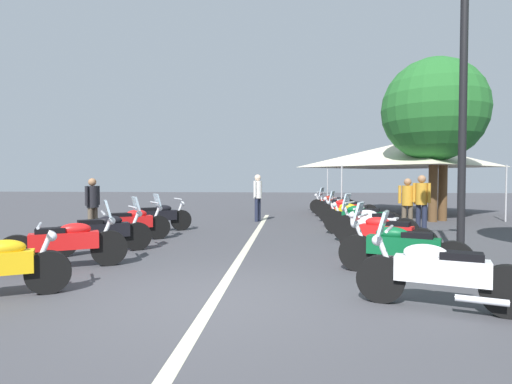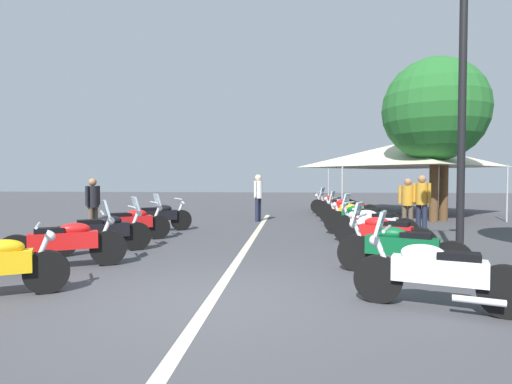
# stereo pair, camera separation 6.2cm
# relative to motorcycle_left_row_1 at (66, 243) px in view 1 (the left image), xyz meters

# --- Properties ---
(ground_plane) EXTENTS (80.00, 80.00, 0.00)m
(ground_plane) POSITION_rel_motorcycle_left_row_1_xyz_m (-1.65, -2.96, -0.47)
(ground_plane) COLOR #424247
(lane_centre_stripe) EXTENTS (16.86, 0.16, 0.01)m
(lane_centre_stripe) POSITION_rel_motorcycle_left_row_1_xyz_m (2.40, -2.96, -0.47)
(lane_centre_stripe) COLOR beige
(lane_centre_stripe) RESTS_ON ground_plane
(motorcycle_left_row_1) EXTENTS (1.18, 1.94, 1.22)m
(motorcycle_left_row_1) POSITION_rel_motorcycle_left_row_1_xyz_m (0.00, 0.00, 0.00)
(motorcycle_left_row_1) COLOR black
(motorcycle_left_row_1) RESTS_ON ground_plane
(motorcycle_left_row_2) EXTENTS (1.37, 1.83, 1.20)m
(motorcycle_left_row_2) POSITION_rel_motorcycle_left_row_1_xyz_m (1.52, 0.05, -0.01)
(motorcycle_left_row_2) COLOR black
(motorcycle_left_row_2) RESTS_ON ground_plane
(motorcycle_left_row_3) EXTENTS (1.34, 1.80, 1.20)m
(motorcycle_left_row_3) POSITION_rel_motorcycle_left_row_1_xyz_m (3.21, 0.11, -0.01)
(motorcycle_left_row_3) COLOR black
(motorcycle_left_row_3) RESTS_ON ground_plane
(motorcycle_left_row_4) EXTENTS (1.34, 1.82, 1.00)m
(motorcycle_left_row_4) POSITION_rel_motorcycle_left_row_1_xyz_m (5.01, -0.01, -0.02)
(motorcycle_left_row_4) COLOR black
(motorcycle_left_row_4) RESTS_ON ground_plane
(motorcycle_right_row_0) EXTENTS (0.95, 1.97, 1.20)m
(motorcycle_right_row_0) POSITION_rel_motorcycle_left_row_1_xyz_m (-1.75, -5.78, -0.01)
(motorcycle_right_row_0) COLOR black
(motorcycle_right_row_0) RESTS_ON ground_plane
(motorcycle_right_row_1) EXTENTS (1.03, 2.03, 1.21)m
(motorcycle_right_row_1) POSITION_rel_motorcycle_left_row_1_xyz_m (0.00, -5.80, -0.01)
(motorcycle_right_row_1) COLOR black
(motorcycle_right_row_1) RESTS_ON ground_plane
(motorcycle_right_row_2) EXTENTS (1.10, 1.84, 1.00)m
(motorcycle_right_row_2) POSITION_rel_motorcycle_left_row_1_xyz_m (1.67, -5.92, -0.02)
(motorcycle_right_row_2) COLOR black
(motorcycle_right_row_2) RESTS_ON ground_plane
(motorcycle_right_row_3) EXTENTS (1.15, 1.95, 1.23)m
(motorcycle_right_row_3) POSITION_rel_motorcycle_left_row_1_xyz_m (3.33, -6.00, 0.01)
(motorcycle_right_row_3) COLOR black
(motorcycle_right_row_3) RESTS_ON ground_plane
(motorcycle_right_row_4) EXTENTS (0.91, 2.12, 1.02)m
(motorcycle_right_row_4) POSITION_rel_motorcycle_left_row_1_xyz_m (4.83, -5.99, -0.00)
(motorcycle_right_row_4) COLOR black
(motorcycle_right_row_4) RESTS_ON ground_plane
(motorcycle_right_row_5) EXTENTS (0.95, 1.96, 1.19)m
(motorcycle_right_row_5) POSITION_rel_motorcycle_left_row_1_xyz_m (6.51, -5.95, -0.01)
(motorcycle_right_row_5) COLOR black
(motorcycle_right_row_5) RESTS_ON ground_plane
(motorcycle_right_row_6) EXTENTS (0.89, 2.16, 1.01)m
(motorcycle_right_row_6) POSITION_rel_motorcycle_left_row_1_xyz_m (8.26, -6.03, -0.00)
(motorcycle_right_row_6) COLOR black
(motorcycle_right_row_6) RESTS_ON ground_plane
(motorcycle_right_row_7) EXTENTS (1.05, 2.06, 1.22)m
(motorcycle_right_row_7) POSITION_rel_motorcycle_left_row_1_xyz_m (10.07, -5.92, 0.01)
(motorcycle_right_row_7) COLOR black
(motorcycle_right_row_7) RESTS_ON ground_plane
(motorcycle_right_row_8) EXTENTS (0.91, 2.10, 1.00)m
(motorcycle_right_row_8) POSITION_rel_motorcycle_left_row_1_xyz_m (11.76, -5.88, -0.01)
(motorcycle_right_row_8) COLOR black
(motorcycle_right_row_8) RESTS_ON ground_plane
(street_lamp_twin_globe) EXTENTS (0.32, 1.22, 5.33)m
(street_lamp_twin_globe) POSITION_rel_motorcycle_left_row_1_xyz_m (1.00, -7.15, 3.13)
(street_lamp_twin_globe) COLOR black
(street_lamp_twin_globe) RESTS_ON ground_plane
(bystander_0) EXTENTS (0.37, 0.43, 1.70)m
(bystander_0) POSITION_rel_motorcycle_left_row_1_xyz_m (5.31, -7.77, 0.53)
(bystander_0) COLOR #1E2338
(bystander_0) RESTS_ON ground_plane
(bystander_2) EXTENTS (0.49, 0.32, 1.75)m
(bystander_2) POSITION_rel_motorcycle_left_row_1_xyz_m (8.23, -2.75, 0.56)
(bystander_2) COLOR #1E2338
(bystander_2) RESTS_ON ground_plane
(bystander_3) EXTENTS (0.32, 0.51, 1.61)m
(bystander_3) POSITION_rel_motorcycle_left_row_1_xyz_m (5.59, -7.45, 0.47)
(bystander_3) COLOR brown
(bystander_3) RESTS_ON ground_plane
(bystander_4) EXTENTS (0.51, 0.32, 1.61)m
(bystander_4) POSITION_rel_motorcycle_left_row_1_xyz_m (4.02, 1.52, 0.47)
(bystander_4) COLOR brown
(bystander_4) RESTS_ON ground_plane
(roadside_tree_1) EXTENTS (3.76, 3.76, 6.00)m
(roadside_tree_1) POSITION_rel_motorcycle_left_row_1_xyz_m (8.65, -9.21, 3.63)
(roadside_tree_1) COLOR brown
(roadside_tree_1) RESTS_ON ground_plane
(roadside_tree_2) EXTENTS (2.77, 2.77, 5.30)m
(roadside_tree_2) POSITION_rel_motorcycle_left_row_1_xyz_m (9.01, -9.69, 3.41)
(roadside_tree_2) COLOR brown
(roadside_tree_2) RESTS_ON ground_plane
(event_tent) EXTENTS (6.65, 6.65, 3.20)m
(event_tent) POSITION_rel_motorcycle_left_row_1_xyz_m (11.87, -8.91, 2.18)
(event_tent) COLOR beige
(event_tent) RESTS_ON ground_plane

